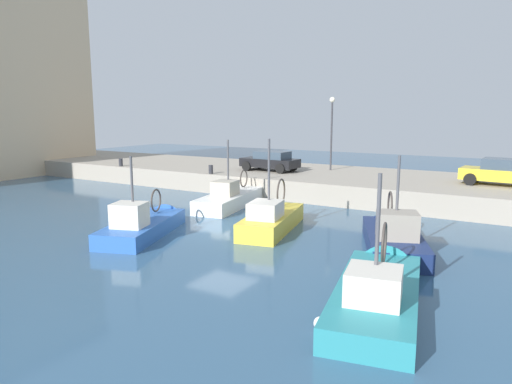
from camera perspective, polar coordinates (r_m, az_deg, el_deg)
water_surface at (r=20.74m, az=-4.10°, el=-4.50°), size 80.00×80.00×0.00m
quay_wall at (r=30.58m, az=8.30°, el=1.22°), size 9.00×56.00×1.20m
fishing_boat_white at (r=25.98m, az=-2.66°, el=-1.33°), size 7.09×2.80×4.43m
fishing_boat_blue at (r=20.49m, az=-13.18°, el=-4.58°), size 6.21×3.64×4.23m
fishing_boat_yellow at (r=20.73m, az=2.17°, el=-4.13°), size 6.05×2.76×4.76m
fishing_boat_navy at (r=18.65m, az=16.18°, el=-6.12°), size 6.37×3.93×4.45m
fishing_boat_teal at (r=13.45m, az=14.63°, el=-12.44°), size 6.98×3.19×4.59m
parked_car_black at (r=31.04m, az=1.77°, el=3.82°), size 2.00×3.87×1.31m
parked_car_yellow at (r=28.09m, az=27.77°, el=2.17°), size 2.12×4.06×1.44m
mooring_bollard_mid at (r=29.79m, az=-5.52°, el=2.75°), size 0.28×0.28×0.55m
mooring_bollard_north at (r=35.10m, az=-16.13°, el=3.48°), size 0.28×0.28×0.55m
quay_streetlamp at (r=31.71m, az=9.21°, el=8.50°), size 0.36×0.36×4.83m
waterfront_building_central at (r=44.89m, az=-28.20°, el=12.31°), size 10.71×9.09×15.87m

